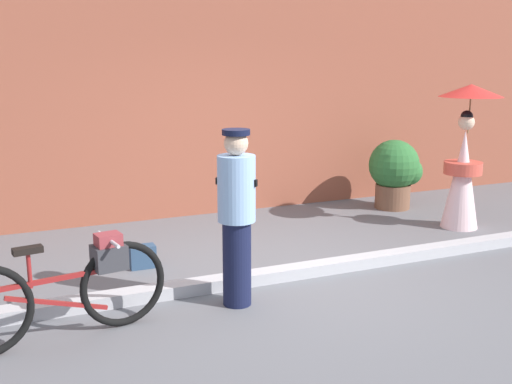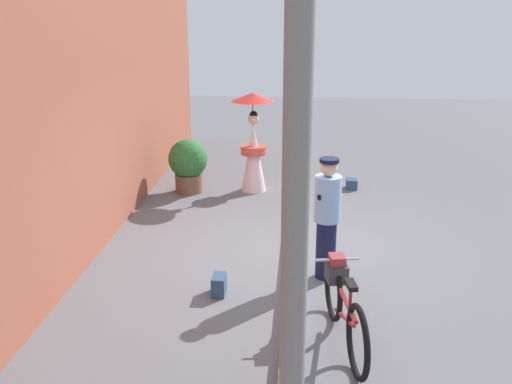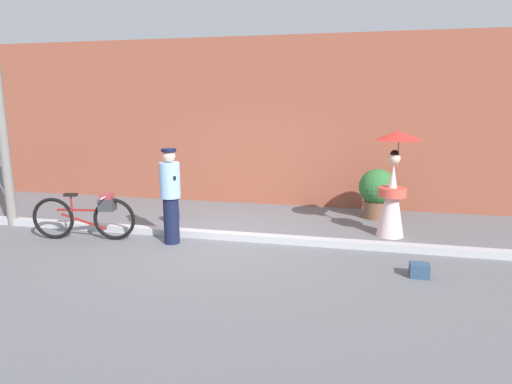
{
  "view_description": "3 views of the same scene",
  "coord_description": "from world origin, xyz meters",
  "px_view_note": "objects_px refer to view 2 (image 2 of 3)",
  "views": [
    {
      "loc": [
        -2.62,
        -5.37,
        2.25
      ],
      "look_at": [
        -0.15,
        0.42,
        0.84
      ],
      "focal_mm": 43.19,
      "sensor_mm": 36.0,
      "label": 1
    },
    {
      "loc": [
        -7.63,
        -0.06,
        3.42
      ],
      "look_at": [
        0.23,
        0.57,
        0.85
      ],
      "focal_mm": 40.39,
      "sensor_mm": 36.0,
      "label": 2
    },
    {
      "loc": [
        2.28,
        -7.1,
        2.36
      ],
      "look_at": [
        0.64,
        0.19,
        0.83
      ],
      "focal_mm": 30.76,
      "sensor_mm": 36.0,
      "label": 3
    }
  ],
  "objects_px": {
    "backpack_on_pavement": "(352,184)",
    "utility_pole": "(296,178)",
    "potted_plant_by_door": "(189,163)",
    "backpack_spare": "(219,284)",
    "person_with_parasol": "(253,142)",
    "bicycle_near_officer": "(343,304)",
    "person_officer": "(327,216)"
  },
  "relations": [
    {
      "from": "backpack_on_pavement",
      "to": "backpack_spare",
      "type": "height_order",
      "value": "backpack_spare"
    },
    {
      "from": "bicycle_near_officer",
      "to": "utility_pole",
      "type": "bearing_deg",
      "value": 165.88
    },
    {
      "from": "utility_pole",
      "to": "person_officer",
      "type": "bearing_deg",
      "value": -6.16
    },
    {
      "from": "backpack_on_pavement",
      "to": "backpack_spare",
      "type": "distance_m",
      "value": 4.91
    },
    {
      "from": "potted_plant_by_door",
      "to": "utility_pole",
      "type": "distance_m",
      "value": 7.54
    },
    {
      "from": "bicycle_near_officer",
      "to": "potted_plant_by_door",
      "type": "xyz_separation_m",
      "value": [
        4.99,
        2.6,
        0.13
      ]
    },
    {
      "from": "person_officer",
      "to": "backpack_on_pavement",
      "type": "xyz_separation_m",
      "value": [
        3.92,
        -0.66,
        -0.76
      ]
    },
    {
      "from": "potted_plant_by_door",
      "to": "person_officer",
      "type": "bearing_deg",
      "value": -144.71
    },
    {
      "from": "bicycle_near_officer",
      "to": "backpack_on_pavement",
      "type": "xyz_separation_m",
      "value": [
        5.42,
        -0.53,
        -0.33
      ]
    },
    {
      "from": "person_with_parasol",
      "to": "potted_plant_by_door",
      "type": "relative_size",
      "value": 1.83
    },
    {
      "from": "utility_pole",
      "to": "backpack_on_pavement",
      "type": "bearing_deg",
      "value": -7.94
    },
    {
      "from": "person_with_parasol",
      "to": "potted_plant_by_door",
      "type": "height_order",
      "value": "person_with_parasol"
    },
    {
      "from": "person_with_parasol",
      "to": "bicycle_near_officer",
      "type": "bearing_deg",
      "value": -165.04
    },
    {
      "from": "bicycle_near_officer",
      "to": "person_with_parasol",
      "type": "relative_size",
      "value": 0.96
    },
    {
      "from": "person_with_parasol",
      "to": "person_officer",
      "type": "bearing_deg",
      "value": -161.13
    },
    {
      "from": "person_with_parasol",
      "to": "backpack_spare",
      "type": "height_order",
      "value": "person_with_parasol"
    },
    {
      "from": "person_officer",
      "to": "backpack_spare",
      "type": "distance_m",
      "value": 1.62
    },
    {
      "from": "bicycle_near_officer",
      "to": "backpack_spare",
      "type": "height_order",
      "value": "bicycle_near_officer"
    },
    {
      "from": "potted_plant_by_door",
      "to": "backpack_spare",
      "type": "bearing_deg",
      "value": -164.23
    },
    {
      "from": "bicycle_near_officer",
      "to": "utility_pole",
      "type": "height_order",
      "value": "utility_pole"
    },
    {
      "from": "bicycle_near_officer",
      "to": "potted_plant_by_door",
      "type": "relative_size",
      "value": 1.76
    },
    {
      "from": "person_officer",
      "to": "backpack_on_pavement",
      "type": "distance_m",
      "value": 4.05
    },
    {
      "from": "person_officer",
      "to": "backpack_spare",
      "type": "bearing_deg",
      "value": 113.59
    },
    {
      "from": "backpack_spare",
      "to": "bicycle_near_officer",
      "type": "bearing_deg",
      "value": -122.57
    },
    {
      "from": "person_with_parasol",
      "to": "utility_pole",
      "type": "relative_size",
      "value": 0.39
    },
    {
      "from": "bicycle_near_officer",
      "to": "person_officer",
      "type": "relative_size",
      "value": 1.12
    },
    {
      "from": "bicycle_near_officer",
      "to": "person_officer",
      "type": "distance_m",
      "value": 1.57
    },
    {
      "from": "person_officer",
      "to": "bicycle_near_officer",
      "type": "bearing_deg",
      "value": -175.18
    },
    {
      "from": "backpack_on_pavement",
      "to": "utility_pole",
      "type": "xyz_separation_m",
      "value": [
        -7.44,
        1.04,
        2.3
      ]
    },
    {
      "from": "person_officer",
      "to": "person_with_parasol",
      "type": "distance_m",
      "value": 3.89
    },
    {
      "from": "person_officer",
      "to": "potted_plant_by_door",
      "type": "height_order",
      "value": "person_officer"
    },
    {
      "from": "potted_plant_by_door",
      "to": "person_with_parasol",
      "type": "bearing_deg",
      "value": -81.29
    }
  ]
}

